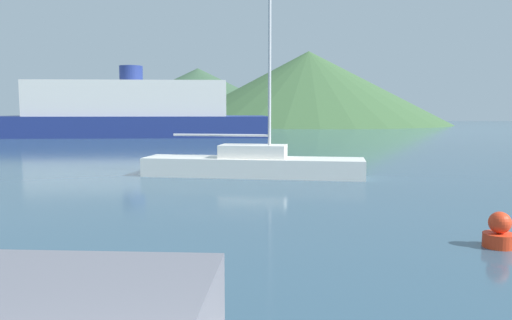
# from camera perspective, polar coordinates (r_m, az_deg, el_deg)

# --- Properties ---
(sailboat_inner) EXTENTS (8.96, 2.89, 8.15)m
(sailboat_inner) POSITION_cam_1_polar(r_m,az_deg,el_deg) (20.03, -0.33, -0.47)
(sailboat_inner) COLOR white
(sailboat_inner) RESTS_ON ground_plane
(ferry_distant) EXTENTS (28.12, 11.86, 7.07)m
(ferry_distant) POSITION_cam_1_polar(r_m,az_deg,el_deg) (52.53, -13.98, 5.33)
(ferry_distant) COLOR navy
(ferry_distant) RESTS_ON ground_plane
(buoy_marker) EXTENTS (0.61, 0.61, 0.70)m
(buoy_marker) POSITION_cam_1_polar(r_m,az_deg,el_deg) (10.85, 26.05, -7.47)
(buoy_marker) COLOR red
(buoy_marker) RESTS_ON ground_plane
(hill_west) EXTENTS (45.94, 45.94, 11.12)m
(hill_west) POSITION_cam_1_polar(r_m,az_deg,el_deg) (103.67, -6.63, 7.32)
(hill_west) COLOR #38563D
(hill_west) RESTS_ON ground_plane
(hill_central) EXTENTS (51.41, 51.41, 13.50)m
(hill_central) POSITION_cam_1_polar(r_m,az_deg,el_deg) (94.49, 6.01, 8.21)
(hill_central) COLOR #3D6038
(hill_central) RESTS_ON ground_plane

